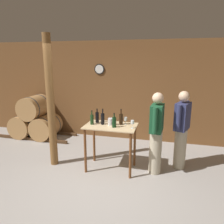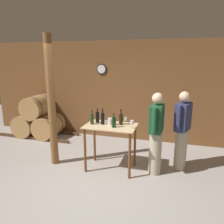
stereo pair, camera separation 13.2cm
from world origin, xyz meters
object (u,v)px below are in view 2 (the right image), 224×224
wine_glass_near_center (132,123)px  wooden_post (51,102)px  wine_glass_near_left (125,119)px  ice_bucket (111,122)px  person_host (156,132)px  wine_bottle_center (103,118)px  wine_bottle_left (97,117)px  wine_bottle_far_right (121,119)px  person_visitor_with_scarf (182,129)px  wine_bottle_right (114,122)px  wine_bottle_far_left (92,119)px

wine_glass_near_center → wooden_post: bearing=-179.4°
wooden_post → wine_glass_near_center: (1.68, 0.02, -0.30)m
wine_glass_near_left → wooden_post: bearing=-171.1°
ice_bucket → person_host: size_ratio=0.08×
wine_bottle_center → person_host: bearing=1.9°
wine_bottle_left → wine_bottle_far_right: 0.50m
wine_glass_near_center → person_visitor_with_scarf: size_ratio=0.10×
wooden_post → wine_bottle_far_right: (1.42, 0.21, -0.30)m
wine_bottle_right → wine_glass_near_left: bearing=54.5°
wine_bottle_far_left → wine_bottle_right: 0.48m
wine_glass_near_left → person_host: person_host is taller
wine_bottle_center → person_visitor_with_scarf: person_visitor_with_scarf is taller
wine_bottle_left → wine_bottle_center: wine_bottle_center is taller
wine_glass_near_left → wine_glass_near_center: 0.28m
wine_bottle_far_right → wine_glass_near_center: size_ratio=2.00×
wine_bottle_center → person_host: size_ratio=0.20×
wine_bottle_far_left → wine_bottle_left: 0.16m
wine_bottle_right → person_host: person_host is taller
ice_bucket → wine_glass_near_center: bearing=-13.6°
wooden_post → ice_bucket: (1.23, 0.13, -0.35)m
wine_bottle_center → wine_bottle_right: 0.30m
wooden_post → wine_bottle_center: bearing=6.6°
person_host → person_visitor_with_scarf: bearing=35.0°
person_visitor_with_scarf → ice_bucket: bearing=-164.9°
wine_glass_near_center → wine_bottle_right: bearing=-176.2°
wine_glass_near_center → person_host: 0.50m
wine_glass_near_center → ice_bucket: (-0.45, 0.11, -0.05)m
wine_bottle_far_left → wine_bottle_far_right: 0.58m
wine_bottle_far_left → wine_bottle_left: size_ratio=0.98×
wine_bottle_far_right → person_host: person_host is taller
wine_bottle_right → ice_bucket: bearing=127.4°
wine_bottle_center → person_host: (1.06, 0.04, -0.21)m
wine_glass_near_left → wine_glass_near_center: wine_glass_near_center is taller
wine_bottle_center → person_host: person_host is taller
wine_bottle_right → wine_bottle_far_right: 0.23m
wine_glass_near_center → ice_bucket: bearing=166.4°
wine_bottle_far_left → person_host: bearing=3.8°
wine_bottle_far_right → ice_bucket: wine_bottle_far_right is taller
wine_bottle_far_left → person_visitor_with_scarf: 1.81m
wine_glass_near_left → ice_bucket: wine_glass_near_left is taller
wine_bottle_far_right → wine_glass_near_center: (0.26, -0.19, -0.00)m
wine_bottle_far_left → person_host: (1.27, 0.09, -0.19)m
wine_bottle_far_left → wine_bottle_center: size_ratio=0.90×
wooden_post → wine_bottle_center: wooden_post is taller
wooden_post → wine_bottle_far_left: wooden_post is taller
wine_bottle_left → wine_bottle_center: (0.15, -0.09, 0.01)m
wine_glass_near_center → person_visitor_with_scarf: 1.06m
person_host → wine_bottle_center: bearing=-178.1°
wooden_post → person_host: wooden_post is taller
wooden_post → person_visitor_with_scarf: (2.61, 0.50, -0.50)m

